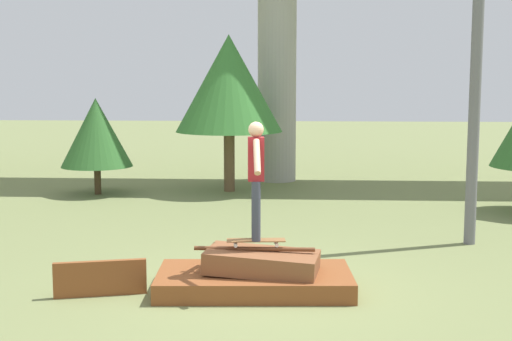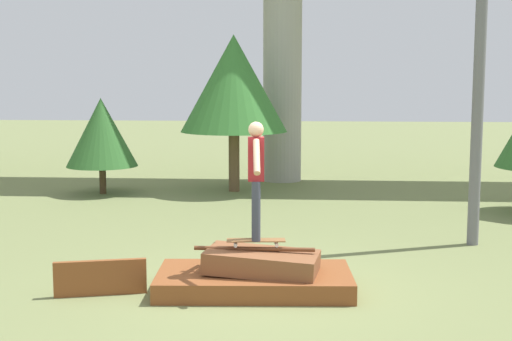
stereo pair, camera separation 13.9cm
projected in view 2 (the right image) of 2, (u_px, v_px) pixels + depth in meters
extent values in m
plane|color=olive|center=(254.00, 290.00, 9.96)|extent=(80.00, 80.00, 0.00)
cube|color=brown|center=(254.00, 281.00, 9.94)|extent=(2.77, 1.55, 0.27)
cube|color=brown|center=(262.00, 262.00, 9.87)|extent=(1.64, 1.03, 0.36)
cylinder|color=brown|center=(254.00, 249.00, 9.88)|extent=(1.68, 0.06, 0.06)
cube|color=brown|center=(100.00, 278.00, 9.72)|extent=(1.22, 0.40, 0.49)
cube|color=brown|center=(256.00, 240.00, 9.93)|extent=(0.83, 0.30, 0.01)
cylinder|color=silver|center=(276.00, 242.00, 10.04)|extent=(0.06, 0.04, 0.05)
cylinder|color=silver|center=(277.00, 245.00, 9.85)|extent=(0.06, 0.04, 0.05)
cylinder|color=silver|center=(236.00, 242.00, 10.02)|extent=(0.06, 0.04, 0.05)
cylinder|color=silver|center=(236.00, 246.00, 9.83)|extent=(0.06, 0.04, 0.05)
cylinder|color=#383D4C|center=(256.00, 209.00, 9.96)|extent=(0.12, 0.12, 0.83)
cylinder|color=#383D4C|center=(256.00, 211.00, 9.79)|extent=(0.12, 0.12, 0.83)
cube|color=maroon|center=(256.00, 159.00, 9.78)|extent=(0.24, 0.23, 0.60)
sphere|color=tan|center=(256.00, 129.00, 9.73)|extent=(0.21, 0.21, 0.21)
cylinder|color=tan|center=(255.00, 152.00, 10.09)|extent=(0.14, 0.50, 0.45)
cylinder|color=tan|center=(257.00, 157.00, 9.45)|extent=(0.14, 0.50, 0.45)
cylinder|color=#A8A59E|center=(282.00, 59.00, 20.27)|extent=(1.10, 1.10, 6.97)
cylinder|color=slate|center=(480.00, 49.00, 12.29)|extent=(0.20, 0.20, 6.91)
cylinder|color=#4C3823|center=(103.00, 180.00, 18.28)|extent=(0.17, 0.17, 0.72)
cone|color=#336B2D|center=(101.00, 132.00, 18.13)|extent=(1.82, 1.82, 1.74)
cylinder|color=brown|center=(234.00, 161.00, 18.65)|extent=(0.28, 0.28, 1.57)
cone|color=#387A33|center=(234.00, 83.00, 18.39)|extent=(2.77, 2.77, 2.50)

